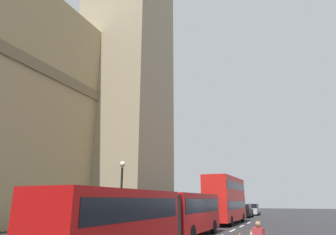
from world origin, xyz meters
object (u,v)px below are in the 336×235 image
object	(u,v)px
articulated_bus	(160,213)
traffic_cone_middle	(251,234)
sedan_trailing	(253,210)
sedan_lead	(245,211)
street_lamp	(121,192)
traffic_cone_east	(259,224)
double_decker_bus	(226,198)

from	to	relation	value
articulated_bus	traffic_cone_middle	distance (m)	6.90
sedan_trailing	sedan_lead	bearing A→B (deg)	178.13
street_lamp	sedan_trailing	bearing A→B (deg)	-7.84
sedan_trailing	traffic_cone_east	size ratio (longest dim) A/B	7.59
sedan_lead	sedan_trailing	world-z (taller)	same
double_decker_bus	sedan_lead	world-z (taller)	double_decker_bus
sedan_lead	street_lamp	world-z (taller)	street_lamp
street_lamp	traffic_cone_middle	bearing A→B (deg)	-74.79
double_decker_bus	sedan_trailing	distance (m)	19.92
articulated_bus	sedan_trailing	distance (m)	37.10
double_decker_bus	traffic_cone_east	size ratio (longest dim) A/B	18.28
sedan_trailing	street_lamp	xyz separation A→B (m)	(-34.20, 4.71, 2.14)
sedan_lead	sedan_trailing	xyz separation A→B (m)	(7.14, -0.23, 0.00)
double_decker_bus	street_lamp	xyz separation A→B (m)	(-14.36, 4.50, 0.35)
traffic_cone_middle	sedan_trailing	bearing A→B (deg)	7.20
double_decker_bus	articulated_bus	bearing A→B (deg)	-179.99
articulated_bus	traffic_cone_middle	size ratio (longest dim) A/B	30.47
traffic_cone_east	double_decker_bus	bearing A→B (deg)	51.85
traffic_cone_east	street_lamp	bearing A→B (deg)	144.68
sedan_lead	street_lamp	xyz separation A→B (m)	(-27.06, 4.47, 2.14)
articulated_bus	sedan_trailing	bearing A→B (deg)	-0.31
articulated_bus	sedan_lead	xyz separation A→B (m)	(29.95, 0.03, -0.83)
sedan_lead	street_lamp	size ratio (longest dim) A/B	0.83
articulated_bus	sedan_trailing	size ratio (longest dim) A/B	4.02
street_lamp	articulated_bus	bearing A→B (deg)	-122.66
sedan_trailing	traffic_cone_east	world-z (taller)	sedan_trailing
double_decker_bus	traffic_cone_middle	world-z (taller)	double_decker_bus
sedan_trailing	traffic_cone_east	bearing A→B (deg)	-171.38
traffic_cone_middle	street_lamp	size ratio (longest dim) A/B	0.11
traffic_cone_east	street_lamp	distance (m)	14.36
sedan_lead	traffic_cone_east	distance (m)	16.00
articulated_bus	traffic_cone_middle	xyz separation A→B (m)	(5.26, -4.22, -1.46)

